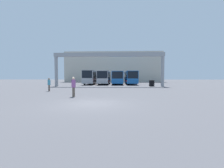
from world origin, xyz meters
name	(u,v)px	position (x,y,z in m)	size (l,w,h in m)	color
ground_plane	(91,104)	(0.00, 0.00, 0.00)	(200.00, 200.00, 0.00)	#47474C
building_backdrop	(114,68)	(0.00, 48.72, 5.42)	(34.93, 12.00, 10.84)	#B7B2A3
overhead_gantry	(109,59)	(0.00, 18.36, 5.18)	(20.76, 0.80, 6.36)	gray
bus_slot_0	(91,77)	(-4.91, 27.18, 1.91)	(2.47, 10.32, 3.33)	#999EA5
bus_slot_1	(104,77)	(-1.64, 27.27, 1.85)	(2.53, 10.49, 3.21)	#999EA5
bus_slot_2	(118,77)	(1.64, 28.24, 1.79)	(2.59, 12.44, 3.10)	#1959A5
bus_slot_3	(130,77)	(4.91, 28.21, 1.82)	(2.50, 12.37, 3.16)	#1959A5
pedestrian_far_center	(49,84)	(-6.95, 8.63, 0.88)	(0.34, 0.34, 1.66)	brown
pedestrian_near_center	(74,86)	(-2.24, 3.44, 0.95)	(0.37, 0.37, 1.78)	brown
tire_stack	(152,83)	(8.27, 19.12, 0.60)	(1.04, 1.04, 1.20)	black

